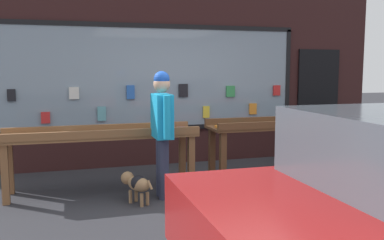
# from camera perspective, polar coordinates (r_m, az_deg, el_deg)

# --- Properties ---
(ground_plane) EXTENTS (40.00, 40.00, 0.00)m
(ground_plane) POSITION_cam_1_polar(r_m,az_deg,el_deg) (5.78, 4.04, -10.54)
(ground_plane) COLOR #2D2D33
(shopfront_facade) EXTENTS (7.94, 0.29, 3.42)m
(shopfront_facade) POSITION_cam_1_polar(r_m,az_deg,el_deg) (7.79, -2.22, 6.61)
(shopfront_facade) COLOR #331919
(shopfront_facade) RESTS_ON ground_plane
(display_table_left) EXTENTS (2.67, 0.67, 0.92)m
(display_table_left) POSITION_cam_1_polar(r_m,az_deg,el_deg) (6.10, -11.95, -2.59)
(display_table_left) COLOR brown
(display_table_left) RESTS_ON ground_plane
(display_table_right) EXTENTS (2.67, 0.67, 0.94)m
(display_table_right) POSITION_cam_1_polar(r_m,az_deg,el_deg) (7.00, 12.94, -1.23)
(display_table_right) COLOR brown
(display_table_right) RESTS_ON ground_plane
(person_browsing) EXTENTS (0.22, 0.67, 1.70)m
(person_browsing) POSITION_cam_1_polar(r_m,az_deg,el_deg) (5.68, -4.01, -0.56)
(person_browsing) COLOR #2D334C
(person_browsing) RESTS_ON ground_plane
(small_dog) EXTENTS (0.38, 0.52, 0.39)m
(small_dog) POSITION_cam_1_polar(r_m,az_deg,el_deg) (5.59, -7.38, -8.37)
(small_dog) COLOR #99724C
(small_dog) RESTS_ON ground_plane
(sandwich_board_sign) EXTENTS (0.65, 0.93, 0.92)m
(sandwich_board_sign) POSITION_cam_1_polar(r_m,az_deg,el_deg) (8.20, 24.21, -2.50)
(sandwich_board_sign) COLOR #193F19
(sandwich_board_sign) RESTS_ON ground_plane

